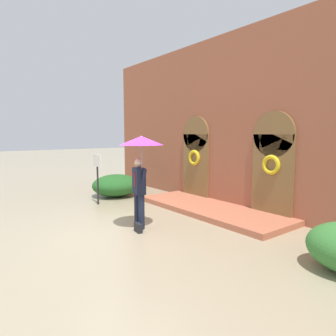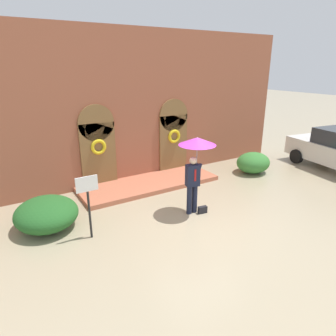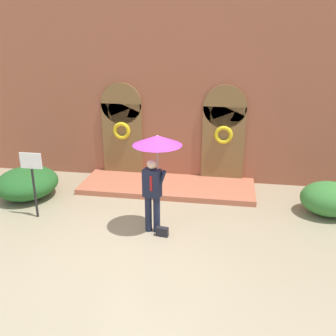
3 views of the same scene
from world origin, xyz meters
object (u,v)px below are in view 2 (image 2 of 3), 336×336
sign_post (88,197)px  shrub_right (253,163)px  person_with_umbrella (196,153)px  handbag (203,210)px  shrub_left (47,214)px

sign_post → shrub_right: size_ratio=1.17×
person_with_umbrella → sign_post: size_ratio=1.37×
handbag → sign_post: 3.53m
person_with_umbrella → sign_post: 3.27m
shrub_right → shrub_left: bearing=-178.4°
person_with_umbrella → shrub_left: bearing=161.1°
sign_post → shrub_left: sign_post is taller
sign_post → shrub_left: (-0.88, 1.15, -0.74)m
person_with_umbrella → shrub_left: 4.54m
sign_post → shrub_left: bearing=127.6°
handbag → sign_post: size_ratio=0.16×
person_with_umbrella → handbag: (0.17, -0.20, -1.80)m
handbag → shrub_left: 4.52m
shrub_right → handbag: bearing=-155.8°
handbag → sign_post: (-3.34, 0.44, 1.05)m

